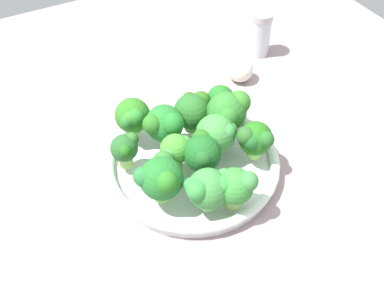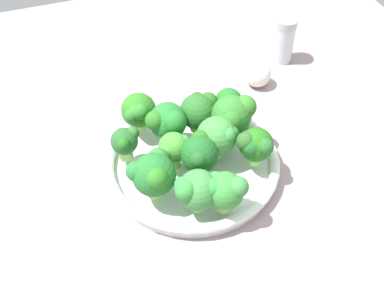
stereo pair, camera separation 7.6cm
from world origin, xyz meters
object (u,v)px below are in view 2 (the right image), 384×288
Objects in this scene: broccoli_floret_6 at (233,115)px; broccoli_floret_10 at (197,190)px; broccoli_floret_3 at (167,122)px; broccoli_floret_2 at (153,174)px; broccoli_floret_4 at (175,150)px; broccoli_floret_11 at (217,135)px; bowl at (192,163)px; broccoli_floret_8 at (200,110)px; broccoli_floret_5 at (125,142)px; garlic_bulb at (258,74)px; broccoli_floret_0 at (226,190)px; broccoli_floret_1 at (200,152)px; broccoli_floret_7 at (229,103)px; broccoli_floret_12 at (255,145)px; broccoli_floret_9 at (138,111)px; pepper_shaker at (284,40)px.

broccoli_floret_6 is 1.20× the size of broccoli_floret_10.
broccoli_floret_2 is at bearing -118.46° from broccoli_floret_3.
broccoli_floret_11 is (7.34, 0.58, 0.11)cm from broccoli_floret_4.
broccoli_floret_8 is (3.70, 6.38, 5.41)cm from bowl.
garlic_bulb is (30.11, 13.48, -3.97)cm from broccoli_floret_5.
bowl is at bearing -139.82° from garlic_bulb.
broccoli_floret_8 is at bearing 81.48° from broccoli_floret_0.
broccoli_floret_6 is 1.16× the size of broccoli_floret_8.
broccoli_floret_2 is at bearing -141.65° from garlic_bulb.
broccoli_floret_1 is at bearing 66.52° from broccoli_floret_10.
broccoli_floret_11 is (-3.90, -2.73, -0.82)cm from broccoli_floret_6.
broccoli_floret_5 is 0.80× the size of broccoli_floret_11.
broccoli_floret_7 is (16.95, 11.33, -0.39)cm from broccoli_floret_2.
broccoli_floret_12 is (16.77, 0.66, -0.56)cm from broccoli_floret_2.
broccoli_floret_1 is 14.14cm from broccoli_floret_9.
broccoli_floret_8 is at bearing 11.78° from broccoli_floret_5.
broccoli_floret_12 is (4.76, -3.96, -0.16)cm from broccoli_floret_11.
broccoli_floret_11 reaches higher than pepper_shaker.
pepper_shaker is at bearing 45.27° from broccoli_floret_6.
broccoli_floret_10 is (-3.85, 1.47, -0.04)cm from broccoli_floret_0.
garlic_bulb is (20.09, 20.26, -4.60)cm from broccoli_floret_1.
broccoli_floret_12 is at bearing -82.63° from broccoli_floret_6.
broccoli_floret_12 is at bearing -27.20° from bowl.
broccoli_floret_1 is at bearing -133.71° from broccoli_floret_7.
broccoli_floret_3 reaches higher than bowl.
broccoli_floret_2 reaches higher than broccoli_floret_0.
broccoli_floret_8 is at bearing -146.20° from pepper_shaker.
broccoli_floret_6 is (10.44, -2.72, 0.46)cm from broccoli_floret_3.
broccoli_floret_1 is at bearing -137.40° from pepper_shaker.
bowl is 6.53cm from broccoli_floret_1.
garlic_bulb is 0.53× the size of pepper_shaker.
broccoli_floret_3 is at bearing 82.50° from broccoli_floret_4.
broccoli_floret_9 is at bearing -158.56° from pepper_shaker.
broccoli_floret_12 is 34.22cm from pepper_shaker.
broccoli_floret_2 is at bearing -155.19° from broccoli_floret_6.
pepper_shaker reaches higher than broccoli_floret_12.
broccoli_floret_6 is 4.83cm from broccoli_floret_11.
broccoli_floret_5 is 20.47cm from broccoli_floret_12.
broccoli_floret_1 is 3.93cm from broccoli_floret_4.
broccoli_floret_6 reaches higher than broccoli_floret_4.
broccoli_floret_9 is 27.67cm from garlic_bulb.
broccoli_floret_6 is (7.97, 2.15, 6.34)cm from bowl.
broccoli_floret_1 reaches higher than broccoli_floret_7.
broccoli_floret_11 is at bearing -39.74° from broccoli_floret_3.
broccoli_floret_4 is 7.36cm from broccoli_floret_11.
broccoli_floret_10 is at bearing -133.77° from pepper_shaker.
pepper_shaker is (25.10, 16.80, -1.99)cm from broccoli_floret_8.
broccoli_floret_11 is at bearing 21.08° from broccoli_floret_2.
garlic_bulb is (28.07, 22.21, -4.86)cm from broccoli_floret_2.
broccoli_floret_3 is 1.07× the size of broccoli_floret_8.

